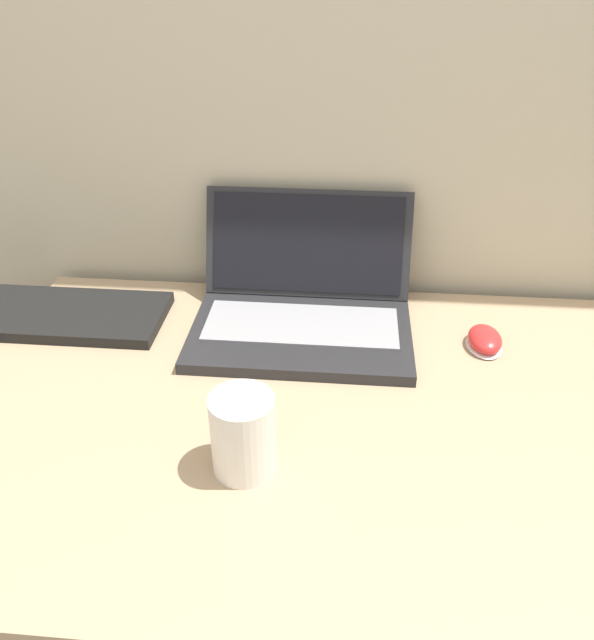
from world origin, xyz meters
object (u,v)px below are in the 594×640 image
laptop (302,303)px  drink_cup (242,433)px  computer_mouse (484,340)px  external_keyboard (56,314)px

laptop → drink_cup: size_ratio=3.34×
drink_cup → computer_mouse: bearing=41.1°
laptop → external_keyboard: laptop is taller
computer_mouse → drink_cup: bearing=-138.9°
drink_cup → computer_mouse: 0.48m
drink_cup → external_keyboard: (-0.40, 0.33, -0.05)m
computer_mouse → external_keyboard: size_ratio=0.22×
drink_cup → external_keyboard: drink_cup is taller
laptop → drink_cup: bearing=-97.6°
computer_mouse → external_keyboard: computer_mouse is taller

